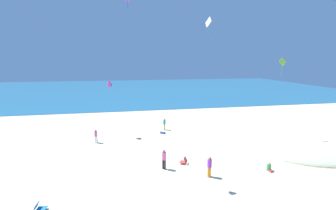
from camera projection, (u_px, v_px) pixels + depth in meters
ground_plane at (163, 139)px, 24.74m from camera, size 120.00×120.00×0.00m
ocean_water at (141, 89)px, 67.44m from camera, size 120.00×60.00×0.05m
dune_mound at (315, 149)px, 21.87m from camera, size 11.52×8.07×1.95m
beach_chair_near_camera at (39, 208)px, 12.80m from camera, size 0.69×0.55×0.54m
beach_chair_far_left at (184, 161)px, 18.68m from camera, size 0.75×0.72×0.62m
cooler_box at (163, 132)px, 26.46m from camera, size 0.64×0.58×0.30m
person_0 at (96, 135)px, 23.36m from camera, size 0.38×0.38×1.43m
person_1 at (164, 158)px, 17.64m from camera, size 0.47×0.47×1.66m
person_2 at (164, 123)px, 27.70m from camera, size 0.36×0.36×1.51m
person_3 at (209, 165)px, 16.47m from camera, size 0.43×0.43×1.63m
person_4 at (269, 168)px, 17.54m from camera, size 0.37×0.57×0.68m
kite_white at (208, 22)px, 11.97m from camera, size 0.21×0.60×0.93m
kite_magenta at (109, 83)px, 24.54m from camera, size 0.79×0.97×1.22m
kite_lime at (283, 62)px, 21.19m from camera, size 0.81×0.35×1.83m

